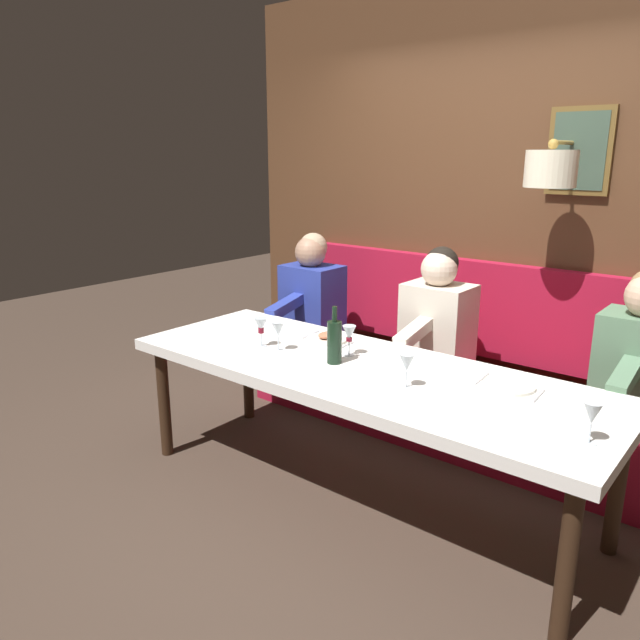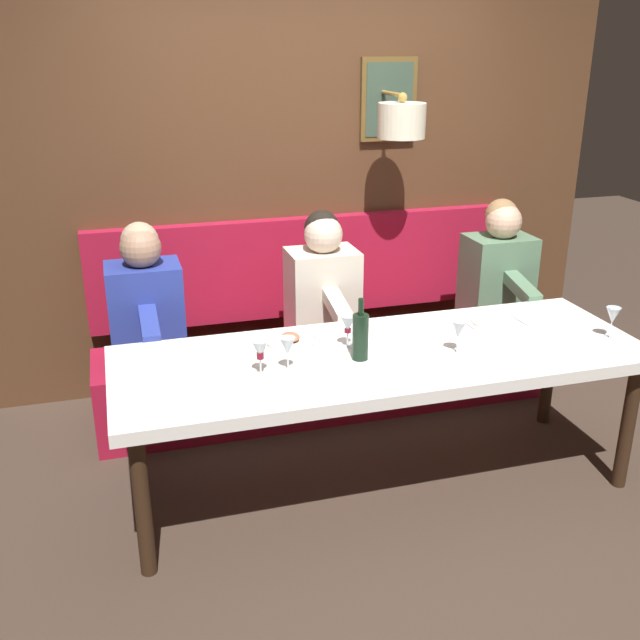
# 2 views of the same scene
# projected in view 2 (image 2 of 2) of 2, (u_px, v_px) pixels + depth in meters

# --- Properties ---
(ground_plane) EXTENTS (12.00, 12.00, 0.00)m
(ground_plane) POSITION_uv_depth(u_px,v_px,m) (378.00, 484.00, 3.77)
(ground_plane) COLOR #423328
(dining_table) EXTENTS (0.90, 2.57, 0.74)m
(dining_table) POSITION_uv_depth(u_px,v_px,m) (383.00, 364.00, 3.53)
(dining_table) COLOR white
(dining_table) RESTS_ON ground_plane
(banquette_bench) EXTENTS (0.52, 2.77, 0.45)m
(banquette_bench) POSITION_uv_depth(u_px,v_px,m) (329.00, 374.00, 4.49)
(banquette_bench) COLOR maroon
(banquette_bench) RESTS_ON ground_plane
(back_wall_panel) EXTENTS (0.59, 3.97, 2.90)m
(back_wall_panel) POSITION_uv_depth(u_px,v_px,m) (304.00, 172.00, 4.59)
(back_wall_panel) COLOR #51331E
(back_wall_panel) RESTS_ON ground_plane
(diner_nearest) EXTENTS (0.60, 0.40, 0.79)m
(diner_nearest) POSITION_uv_depth(u_px,v_px,m) (498.00, 267.00, 4.56)
(diner_nearest) COLOR #567A5B
(diner_nearest) RESTS_ON banquette_bench
(diner_near) EXTENTS (0.60, 0.40, 0.79)m
(diner_near) POSITION_uv_depth(u_px,v_px,m) (323.00, 283.00, 4.26)
(diner_near) COLOR beige
(diner_near) RESTS_ON banquette_bench
(diner_middle) EXTENTS (0.60, 0.40, 0.79)m
(diner_middle) POSITION_uv_depth(u_px,v_px,m) (145.00, 299.00, 3.99)
(diner_middle) COLOR #283893
(diner_middle) RESTS_ON banquette_bench
(place_setting_0) EXTENTS (0.24, 0.32, 0.05)m
(place_setting_0) POSITION_uv_depth(u_px,v_px,m) (290.00, 340.00, 3.60)
(place_setting_0) COLOR silver
(place_setting_0) RESTS_ON dining_table
(place_setting_1) EXTENTS (0.24, 0.32, 0.01)m
(place_setting_1) POSITION_uv_depth(u_px,v_px,m) (494.00, 322.00, 3.86)
(place_setting_1) COLOR silver
(place_setting_1) RESTS_ON dining_table
(wine_glass_0) EXTENTS (0.07, 0.07, 0.16)m
(wine_glass_0) POSITION_uv_depth(u_px,v_px,m) (613.00, 316.00, 3.63)
(wine_glass_0) COLOR silver
(wine_glass_0) RESTS_ON dining_table
(wine_glass_1) EXTENTS (0.07, 0.07, 0.16)m
(wine_glass_1) POSITION_uv_depth(u_px,v_px,m) (288.00, 347.00, 3.26)
(wine_glass_1) COLOR silver
(wine_glass_1) RESTS_ON dining_table
(wine_glass_2) EXTENTS (0.07, 0.07, 0.16)m
(wine_glass_2) POSITION_uv_depth(u_px,v_px,m) (260.00, 351.00, 3.23)
(wine_glass_2) COLOR silver
(wine_glass_2) RESTS_ON dining_table
(wine_glass_3) EXTENTS (0.07, 0.07, 0.16)m
(wine_glass_3) POSITION_uv_depth(u_px,v_px,m) (458.00, 330.00, 3.46)
(wine_glass_3) COLOR silver
(wine_glass_3) RESTS_ON dining_table
(wine_glass_4) EXTENTS (0.07, 0.07, 0.16)m
(wine_glass_4) POSITION_uv_depth(u_px,v_px,m) (348.00, 325.00, 3.52)
(wine_glass_4) COLOR silver
(wine_glass_4) RESTS_ON dining_table
(wine_bottle) EXTENTS (0.08, 0.08, 0.30)m
(wine_bottle) POSITION_uv_depth(u_px,v_px,m) (360.00, 336.00, 3.39)
(wine_bottle) COLOR black
(wine_bottle) RESTS_ON dining_table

